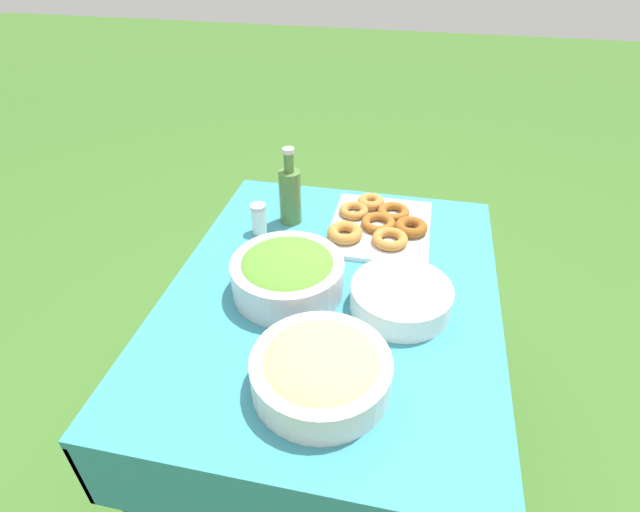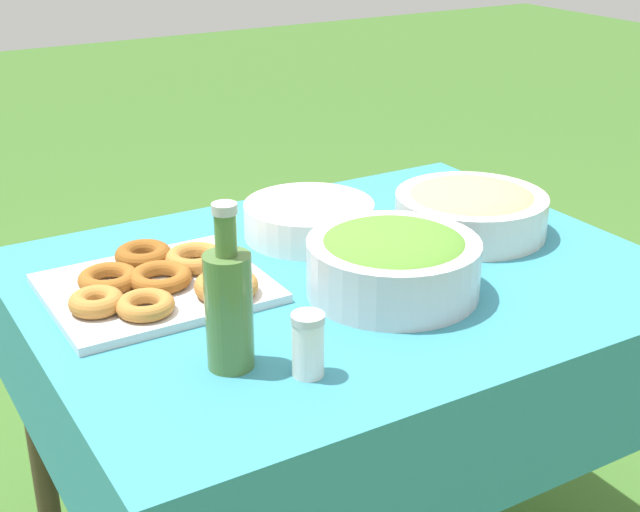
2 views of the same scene
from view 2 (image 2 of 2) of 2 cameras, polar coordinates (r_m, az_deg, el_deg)
The scene contains 7 objects.
picnic_table at distance 1.72m, azimuth 1.51°, elevation -4.29°, with size 1.16×0.91×0.77m.
salad_bowl at distance 1.57m, azimuth 4.71°, elevation -0.28°, with size 0.31×0.31×0.12m.
pasta_bowl at distance 1.87m, azimuth 9.63°, elevation 3.00°, with size 0.31×0.31×0.10m.
donut_platter at distance 1.61m, azimuth -10.32°, elevation -1.67°, with size 0.38×0.35×0.05m.
plate_stack at distance 1.83m, azimuth -0.71°, elevation 2.34°, with size 0.27×0.27×0.07m.
olive_oil_bottle at distance 1.33m, azimuth -5.86°, elevation -3.13°, with size 0.07×0.07×0.26m.
salt_shaker at distance 1.32m, azimuth -0.77°, elevation -5.69°, with size 0.05×0.05×0.10m.
Camera 2 is at (0.82, 1.29, 1.46)m, focal length 50.00 mm.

